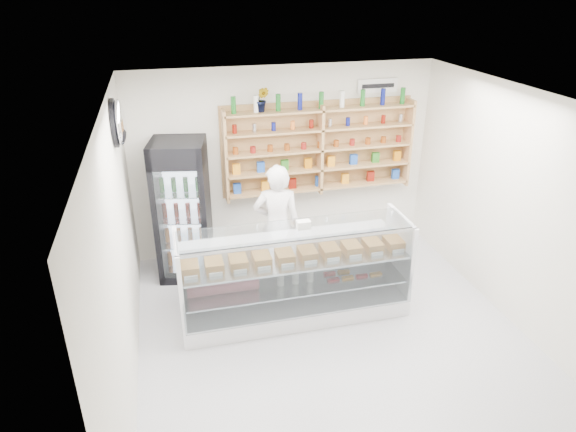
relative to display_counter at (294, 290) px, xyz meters
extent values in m
plane|color=#BBBBC0|center=(0.33, -0.66, -0.34)|extent=(5.00, 5.00, 0.00)
plane|color=white|center=(0.33, -0.66, 2.46)|extent=(5.00, 5.00, 0.00)
plane|color=silver|center=(0.33, 1.84, 1.06)|extent=(4.50, 0.00, 4.50)
plane|color=silver|center=(0.33, -3.16, 1.06)|extent=(4.50, 0.00, 4.50)
plane|color=silver|center=(-1.92, -0.66, 1.06)|extent=(0.00, 5.00, 5.00)
plane|color=silver|center=(2.58, -0.66, 1.06)|extent=(0.00, 5.00, 5.00)
cube|color=white|center=(0.00, -0.01, -0.22)|extent=(2.81, 0.80, 0.23)
cube|color=white|center=(0.00, 0.35, 0.19)|extent=(2.81, 0.05, 0.59)
cube|color=silver|center=(0.00, -0.01, 0.14)|extent=(2.69, 0.70, 0.02)
cube|color=silver|center=(0.00, -0.01, 0.48)|extent=(2.75, 0.73, 0.02)
cube|color=silver|center=(0.00, -0.40, 0.38)|extent=(2.75, 0.11, 0.98)
cube|color=silver|center=(0.00, -0.06, 0.88)|extent=(2.75, 0.56, 0.01)
imported|color=silver|center=(-0.03, 0.79, 0.52)|extent=(0.70, 0.54, 1.73)
cube|color=black|center=(-1.23, 1.33, 0.64)|extent=(0.83, 0.81, 1.97)
cube|color=#32053B|center=(-1.17, 1.01, 1.48)|extent=(0.69, 0.16, 0.28)
cube|color=silver|center=(-1.17, 0.99, 0.56)|extent=(0.59, 0.12, 1.56)
cube|color=tan|center=(-0.57, 1.68, 1.25)|extent=(0.04, 0.28, 1.33)
cube|color=tan|center=(0.83, 1.68, 1.25)|extent=(0.04, 0.28, 1.33)
cube|color=tan|center=(2.23, 1.68, 1.25)|extent=(0.04, 0.28, 1.33)
cube|color=tan|center=(0.83, 1.68, 0.66)|extent=(2.80, 0.28, 0.03)
cube|color=tan|center=(0.83, 1.68, 0.96)|extent=(2.80, 0.28, 0.03)
cube|color=tan|center=(0.83, 1.68, 1.26)|extent=(2.80, 0.28, 0.03)
cube|color=tan|center=(0.83, 1.68, 1.56)|extent=(2.80, 0.28, 0.03)
cube|color=tan|center=(0.83, 1.68, 1.84)|extent=(2.80, 0.28, 0.03)
imported|color=#1E6626|center=(-0.03, 1.68, 2.03)|extent=(0.23, 0.21, 0.34)
ellipsoid|color=silver|center=(-1.84, 0.54, 2.11)|extent=(0.15, 0.50, 0.50)
cube|color=white|center=(1.73, 1.81, 2.11)|extent=(0.62, 0.03, 0.20)
camera|label=1|loc=(-1.39, -5.24, 3.55)|focal=32.00mm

